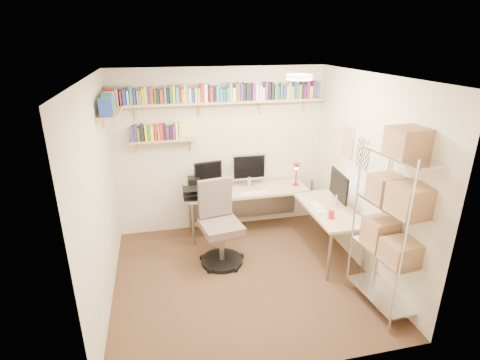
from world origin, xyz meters
name	(u,v)px	position (x,y,z in m)	size (l,w,h in m)	color
ground	(243,277)	(0.00, 0.00, 0.00)	(3.20, 3.20, 0.00)	#432A1C
room_shell	(243,163)	(0.00, 0.00, 1.55)	(3.24, 3.04, 2.52)	beige
wall_shelves	(193,103)	(-0.41, 1.30, 2.03)	(3.12, 1.09, 0.80)	tan
corner_desk	(260,195)	(0.48, 0.95, 0.71)	(2.20, 1.82, 1.24)	#D5BB8A
office_chair	(220,229)	(-0.21, 0.45, 0.48)	(0.60, 0.60, 1.14)	black
wire_rack	(396,206)	(1.42, -0.88, 1.25)	(0.47, 0.85, 2.08)	silver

